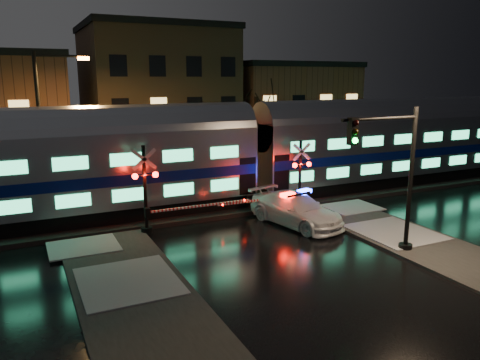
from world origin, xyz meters
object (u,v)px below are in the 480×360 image
at_px(traffic_light, 394,179).
at_px(streetlight, 46,121).
at_px(police_car, 296,209).
at_px(crossing_signal_right, 295,184).
at_px(crossing_signal_left, 153,198).

relative_size(traffic_light, streetlight, 0.71).
xyz_separation_m(police_car, traffic_light, (1.34, -5.39, 2.55)).
relative_size(crossing_signal_right, crossing_signal_left, 0.94).
xyz_separation_m(traffic_light, streetlight, (-12.54, 13.89, 1.77)).
height_order(crossing_signal_right, traffic_light, traffic_light).
xyz_separation_m(crossing_signal_left, traffic_light, (8.39, -7.21, 1.55)).
bearing_deg(streetlight, police_car, -37.21).
bearing_deg(streetlight, crossing_signal_right, -28.61).
bearing_deg(streetlight, traffic_light, -47.93).
xyz_separation_m(police_car, streetlight, (-11.20, 8.50, 4.32)).
bearing_deg(crossing_signal_left, streetlight, 121.84).
xyz_separation_m(crossing_signal_right, traffic_light, (0.27, -7.20, 1.66)).
height_order(crossing_signal_right, streetlight, streetlight).
bearing_deg(traffic_light, crossing_signal_right, 101.98).
xyz_separation_m(crossing_signal_right, crossing_signal_left, (-8.12, 0.01, 0.12)).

